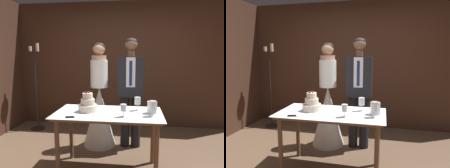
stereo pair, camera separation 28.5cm
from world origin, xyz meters
The scene contains 11 objects.
wall_back centered at (0.00, 2.01, 1.30)m, with size 4.76×0.12×2.60m, color #472B1E.
cake_table centered at (-0.09, 0.19, 0.69)m, with size 1.35×0.70×0.79m.
tiered_cake centered at (-0.36, 0.21, 0.88)m, with size 0.24×0.24×0.26m.
cake_knife centered at (-0.41, -0.06, 0.80)m, with size 0.45×0.13×0.02m.
wine_glass_near centered at (0.28, 0.33, 0.91)m, with size 0.08×0.08×0.18m.
wine_glass_middle centered at (0.46, 0.10, 0.92)m, with size 0.08×0.08×0.19m.
wine_glass_far centered at (0.11, 0.03, 0.89)m, with size 0.07×0.07×0.15m.
hurricane_candle centered at (0.46, 0.22, 0.86)m, with size 0.12×0.12×0.15m.
bride centered at (-0.34, 0.95, 0.62)m, with size 0.54×0.54×1.71m.
groom centered at (0.17, 0.95, 0.98)m, with size 0.40×0.25×1.77m.
candle_stand centered at (-1.74, 1.50, 0.80)m, with size 0.28×0.28×1.74m.
Camera 2 is at (0.54, -2.19, 1.51)m, focal length 32.00 mm.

